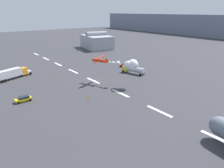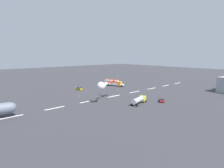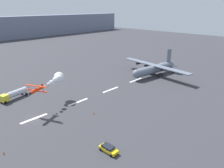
{
  "view_description": "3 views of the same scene",
  "coord_description": "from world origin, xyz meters",
  "px_view_note": "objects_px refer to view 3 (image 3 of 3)",
  "views": [
    {
      "loc": [
        61.62,
        -38.3,
        23.81
      ],
      "look_at": [
        16.04,
        -3.65,
        3.89
      ],
      "focal_mm": 33.74,
      "sensor_mm": 36.0,
      "label": 1
    },
    {
      "loc": [
        60.25,
        65.86,
        20.53
      ],
      "look_at": [
        2.56,
        1.47,
        6.53
      ],
      "focal_mm": 29.67,
      "sensor_mm": 36.0,
      "label": 2
    },
    {
      "loc": [
        -23.46,
        -52.9,
        29.76
      ],
      "look_at": [
        31.66,
        0.0,
        2.08
      ],
      "focal_mm": 34.59,
      "sensor_mm": 36.0,
      "label": 3
    }
  ],
  "objects_px": {
    "stunt_biplane_red": "(57,79)",
    "followme_car_yellow": "(108,149)",
    "traffic_cone_far": "(94,113)",
    "cargo_transport_plane": "(153,69)",
    "traffic_cone_near": "(4,153)",
    "fuel_tanker_truck": "(14,94)"
  },
  "relations": [
    {
      "from": "stunt_biplane_red",
      "to": "followme_car_yellow",
      "type": "height_order",
      "value": "stunt_biplane_red"
    },
    {
      "from": "stunt_biplane_red",
      "to": "traffic_cone_far",
      "type": "bearing_deg",
      "value": -85.23
    },
    {
      "from": "stunt_biplane_red",
      "to": "cargo_transport_plane",
      "type": "bearing_deg",
      "value": -9.95
    },
    {
      "from": "traffic_cone_near",
      "to": "traffic_cone_far",
      "type": "relative_size",
      "value": 1.0
    },
    {
      "from": "fuel_tanker_truck",
      "to": "traffic_cone_near",
      "type": "height_order",
      "value": "fuel_tanker_truck"
    },
    {
      "from": "followme_car_yellow",
      "to": "traffic_cone_far",
      "type": "height_order",
      "value": "followme_car_yellow"
    },
    {
      "from": "cargo_transport_plane",
      "to": "stunt_biplane_red",
      "type": "bearing_deg",
      "value": 170.05
    },
    {
      "from": "cargo_transport_plane",
      "to": "fuel_tanker_truck",
      "type": "xyz_separation_m",
      "value": [
        -54.46,
        19.51,
        -1.52
      ]
    },
    {
      "from": "followme_car_yellow",
      "to": "traffic_cone_near",
      "type": "bearing_deg",
      "value": 135.83
    },
    {
      "from": "stunt_biplane_red",
      "to": "fuel_tanker_truck",
      "type": "bearing_deg",
      "value": 130.57
    },
    {
      "from": "traffic_cone_near",
      "to": "traffic_cone_far",
      "type": "bearing_deg",
      "value": -0.7
    },
    {
      "from": "cargo_transport_plane",
      "to": "stunt_biplane_red",
      "type": "distance_m",
      "value": 45.31
    },
    {
      "from": "followme_car_yellow",
      "to": "traffic_cone_near",
      "type": "height_order",
      "value": "followme_car_yellow"
    },
    {
      "from": "fuel_tanker_truck",
      "to": "followme_car_yellow",
      "type": "xyz_separation_m",
      "value": [
        2.07,
        -43.03,
        -0.93
      ]
    },
    {
      "from": "cargo_transport_plane",
      "to": "traffic_cone_far",
      "type": "distance_m",
      "value": 43.97
    },
    {
      "from": "cargo_transport_plane",
      "to": "traffic_cone_far",
      "type": "bearing_deg",
      "value": -169.12
    },
    {
      "from": "fuel_tanker_truck",
      "to": "traffic_cone_far",
      "type": "xyz_separation_m",
      "value": [
        11.37,
        -27.79,
        -1.37
      ]
    },
    {
      "from": "traffic_cone_far",
      "to": "cargo_transport_plane",
      "type": "bearing_deg",
      "value": 10.88
    },
    {
      "from": "followme_car_yellow",
      "to": "traffic_cone_far",
      "type": "xyz_separation_m",
      "value": [
        9.3,
        15.24,
        -0.44
      ]
    },
    {
      "from": "stunt_biplane_red",
      "to": "fuel_tanker_truck",
      "type": "distance_m",
      "value": 16.49
    },
    {
      "from": "fuel_tanker_truck",
      "to": "followme_car_yellow",
      "type": "bearing_deg",
      "value": -87.25
    },
    {
      "from": "cargo_transport_plane",
      "to": "fuel_tanker_truck",
      "type": "height_order",
      "value": "cargo_transport_plane"
    }
  ]
}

